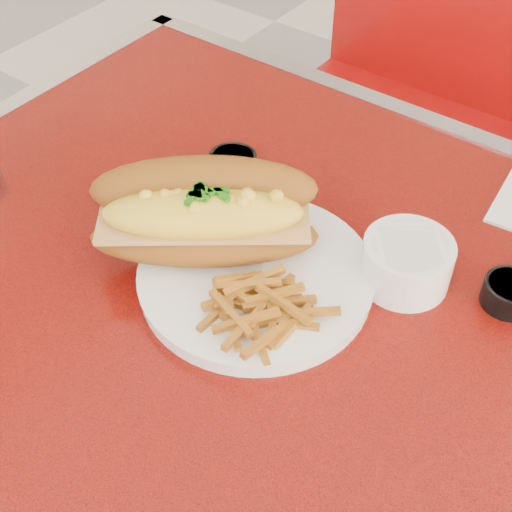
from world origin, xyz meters
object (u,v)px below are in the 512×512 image
Objects in this scene: gravy_ramekin at (407,261)px; sauce_cup_right at (510,292)px; fork at (277,303)px; sauce_cup_left at (233,165)px; dinner_plate at (256,277)px; mac_hoagie at (204,213)px; diner_table at (338,438)px.

gravy_ramekin is 1.62× the size of sauce_cup_right.
fork is 2.11× the size of sauce_cup_left.
sauce_cup_right is at bearing -71.69° from fork.
sauce_cup_right is at bearing 30.41° from dinner_plate.
fork is 1.17× the size of gravy_ramekin.
mac_hoagie reaches higher than sauce_cup_left.
mac_hoagie is at bearing -155.91° from sauce_cup_right.
sauce_cup_right is (0.10, 0.03, -0.01)m from gravy_ramekin.
mac_hoagie is at bearing -153.46° from gravy_ramekin.
gravy_ramekin reaches higher than sauce_cup_left.
diner_table is 4.58× the size of dinner_plate.
sauce_cup_right reaches higher than dinner_plate.
sauce_cup_right is (0.29, 0.13, -0.05)m from mac_hoagie.
sauce_cup_left is (-0.25, 0.03, -0.01)m from gravy_ramekin.
mac_hoagie is 0.21m from gravy_ramekin.
gravy_ramekin is at bearing -10.62° from mac_hoagie.
sauce_cup_right is at bearing 19.19° from gravy_ramekin.
fork is 1.90× the size of sauce_cup_right.
gravy_ramekin reaches higher than sauce_cup_right.
sauce_cup_left is at bearing 150.44° from diner_table.
dinner_plate is at bearing -44.80° from sauce_cup_left.
sauce_cup_right is (0.35, 0.00, -0.00)m from sauce_cup_left.
mac_hoagie is at bearing 55.95° from fork.
dinner_plate is at bearing 172.84° from diner_table.
mac_hoagie is (-0.19, 0.02, 0.22)m from diner_table.
diner_table is at bearing -123.42° from sauce_cup_right.
dinner_plate is at bearing -149.59° from sauce_cup_right.
gravy_ramekin reaches higher than fork.
diner_table is 10.64× the size of gravy_ramekin.
gravy_ramekin is at bearing -160.81° from sauce_cup_right.
mac_hoagie reaches higher than gravy_ramekin.
fork is 0.24m from sauce_cup_right.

